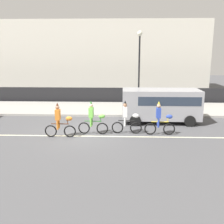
{
  "coord_description": "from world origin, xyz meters",
  "views": [
    {
      "loc": [
        2.27,
        -14.27,
        4.53
      ],
      "look_at": [
        1.67,
        1.2,
        1.0
      ],
      "focal_mm": 42.0,
      "sensor_mm": 36.0,
      "label": 1
    }
  ],
  "objects_px": {
    "parade_cyclist_cobalt": "(160,120)",
    "street_lamp_post": "(139,60)",
    "parade_cyclist_lime": "(93,120)",
    "parade_cyclist_orange": "(60,122)",
    "parade_cyclist_zebra": "(127,119)",
    "pedestrian_onlooker": "(179,100)",
    "parked_van_grey": "(162,103)"
  },
  "relations": [
    {
      "from": "parade_cyclist_lime",
      "to": "parade_cyclist_cobalt",
      "type": "bearing_deg",
      "value": 0.04
    },
    {
      "from": "parked_van_grey",
      "to": "pedestrian_onlooker",
      "type": "bearing_deg",
      "value": 59.52
    },
    {
      "from": "parade_cyclist_zebra",
      "to": "pedestrian_onlooker",
      "type": "bearing_deg",
      "value": 53.77
    },
    {
      "from": "street_lamp_post",
      "to": "pedestrian_onlooker",
      "type": "relative_size",
      "value": 3.62
    },
    {
      "from": "parade_cyclist_orange",
      "to": "parade_cyclist_lime",
      "type": "height_order",
      "value": "same"
    },
    {
      "from": "parade_cyclist_lime",
      "to": "pedestrian_onlooker",
      "type": "xyz_separation_m",
      "value": [
        5.95,
        5.7,
        0.17
      ]
    },
    {
      "from": "parade_cyclist_cobalt",
      "to": "parked_van_grey",
      "type": "height_order",
      "value": "parked_van_grey"
    },
    {
      "from": "parade_cyclist_zebra",
      "to": "street_lamp_post",
      "type": "distance_m",
      "value": 5.74
    },
    {
      "from": "parade_cyclist_cobalt",
      "to": "pedestrian_onlooker",
      "type": "bearing_deg",
      "value": 68.9
    },
    {
      "from": "parade_cyclist_lime",
      "to": "pedestrian_onlooker",
      "type": "bearing_deg",
      "value": 43.79
    },
    {
      "from": "parade_cyclist_zebra",
      "to": "pedestrian_onlooker",
      "type": "height_order",
      "value": "parade_cyclist_zebra"
    },
    {
      "from": "parade_cyclist_cobalt",
      "to": "street_lamp_post",
      "type": "distance_m",
      "value": 5.89
    },
    {
      "from": "pedestrian_onlooker",
      "to": "parade_cyclist_lime",
      "type": "bearing_deg",
      "value": -136.21
    },
    {
      "from": "pedestrian_onlooker",
      "to": "parade_cyclist_orange",
      "type": "bearing_deg",
      "value": -140.48
    },
    {
      "from": "parade_cyclist_zebra",
      "to": "parked_van_grey",
      "type": "distance_m",
      "value": 3.51
    },
    {
      "from": "parade_cyclist_lime",
      "to": "street_lamp_post",
      "type": "relative_size",
      "value": 0.33
    },
    {
      "from": "parade_cyclist_lime",
      "to": "pedestrian_onlooker",
      "type": "relative_size",
      "value": 1.19
    },
    {
      "from": "parade_cyclist_lime",
      "to": "parade_cyclist_orange",
      "type": "bearing_deg",
      "value": -159.94
    },
    {
      "from": "parade_cyclist_zebra",
      "to": "street_lamp_post",
      "type": "bearing_deg",
      "value": 79.05
    },
    {
      "from": "parade_cyclist_lime",
      "to": "parked_van_grey",
      "type": "distance_m",
      "value": 5.07
    },
    {
      "from": "parade_cyclist_cobalt",
      "to": "street_lamp_post",
      "type": "height_order",
      "value": "street_lamp_post"
    },
    {
      "from": "parade_cyclist_lime",
      "to": "parade_cyclist_zebra",
      "type": "relative_size",
      "value": 1.0
    },
    {
      "from": "parade_cyclist_zebra",
      "to": "street_lamp_post",
      "type": "relative_size",
      "value": 0.33
    },
    {
      "from": "parade_cyclist_lime",
      "to": "street_lamp_post",
      "type": "distance_m",
      "value": 6.46
    },
    {
      "from": "parade_cyclist_cobalt",
      "to": "street_lamp_post",
      "type": "relative_size",
      "value": 0.33
    },
    {
      "from": "parade_cyclist_lime",
      "to": "parade_cyclist_zebra",
      "type": "distance_m",
      "value": 1.91
    },
    {
      "from": "parade_cyclist_orange",
      "to": "parked_van_grey",
      "type": "distance_m",
      "value": 6.87
    },
    {
      "from": "parade_cyclist_zebra",
      "to": "parked_van_grey",
      "type": "xyz_separation_m",
      "value": [
        2.32,
        2.59,
        0.44
      ]
    },
    {
      "from": "parade_cyclist_zebra",
      "to": "street_lamp_post",
      "type": "xyz_separation_m",
      "value": [
        0.91,
        4.72,
        3.15
      ]
    },
    {
      "from": "parade_cyclist_orange",
      "to": "parade_cyclist_cobalt",
      "type": "distance_m",
      "value": 5.52
    },
    {
      "from": "parade_cyclist_orange",
      "to": "parked_van_grey",
      "type": "height_order",
      "value": "parked_van_grey"
    },
    {
      "from": "parade_cyclist_lime",
      "to": "street_lamp_post",
      "type": "bearing_deg",
      "value": 60.11
    }
  ]
}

